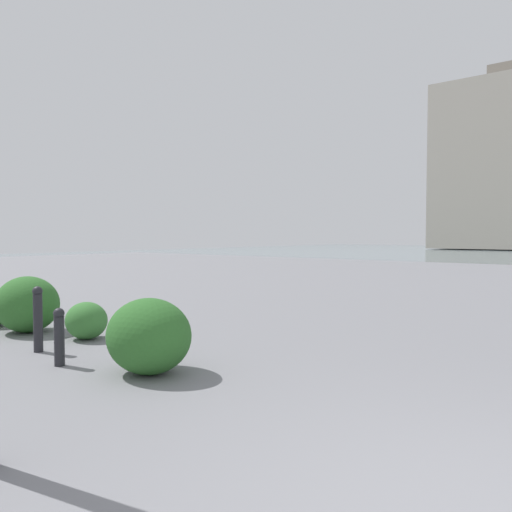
# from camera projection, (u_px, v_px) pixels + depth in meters

# --- Properties ---
(bollard_near) EXTENTS (0.13, 0.13, 0.70)m
(bollard_near) POSITION_uv_depth(u_px,v_px,m) (59.00, 336.00, 5.80)
(bollard_near) COLOR #232328
(bollard_near) RESTS_ON ground
(bollard_mid) EXTENTS (0.13, 0.13, 0.88)m
(bollard_mid) POSITION_uv_depth(u_px,v_px,m) (38.00, 318.00, 6.48)
(bollard_mid) COLOR #232328
(bollard_mid) RESTS_ON ground
(shrub_round) EXTENTS (1.01, 0.91, 0.86)m
(shrub_round) POSITION_uv_depth(u_px,v_px,m) (149.00, 336.00, 5.46)
(shrub_round) COLOR #2D6628
(shrub_round) RESTS_ON ground
(shrub_wide) EXTENTS (0.66, 0.59, 0.56)m
(shrub_wide) POSITION_uv_depth(u_px,v_px,m) (86.00, 321.00, 7.29)
(shrub_wide) COLOR #387533
(shrub_wide) RESTS_ON ground
(shrub_tall) EXTENTS (1.06, 0.96, 0.90)m
(shrub_tall) POSITION_uv_depth(u_px,v_px,m) (27.00, 304.00, 7.82)
(shrub_tall) COLOR #2D6628
(shrub_tall) RESTS_ON ground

